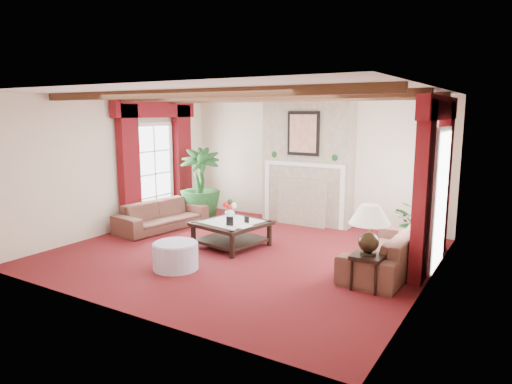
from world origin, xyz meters
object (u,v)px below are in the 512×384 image
Objects in this scene: sofa_right at (388,244)px; potted_palm at (200,199)px; coffee_table at (232,234)px; side_table at (367,272)px; sofa_left at (162,211)px; ottoman at (176,256)px.

sofa_right is 4.72m from potted_palm.
sofa_right is 1.17× the size of potted_palm.
potted_palm reaches higher than coffee_table.
sofa_right is at bearing 88.90° from side_table.
side_table reaches higher than coffee_table.
sofa_left is 4.67m from sofa_right.
sofa_left is 4.76m from side_table.
sofa_right is 3.25m from ottoman.
potted_palm is 1.64× the size of coffee_table.
ottoman is (-0.06, -1.44, -0.02)m from coffee_table.
potted_palm is 3.73× the size of side_table.
sofa_right is at bearing -15.00° from potted_palm.
coffee_table is (1.83, -1.43, -0.22)m from potted_palm.
coffee_table is 2.81m from side_table.
potted_palm reaches higher than ottoman.
sofa_left is 1.15m from potted_palm.
potted_palm reaches higher than sofa_right.
sofa_left is 4.14× the size of side_table.
ottoman is at bearing -165.24° from side_table.
side_table is (4.65, -0.99, -0.14)m from sofa_left.
coffee_table is (-2.73, -0.21, -0.19)m from sofa_right.
sofa_right is at bearing 14.34° from coffee_table.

